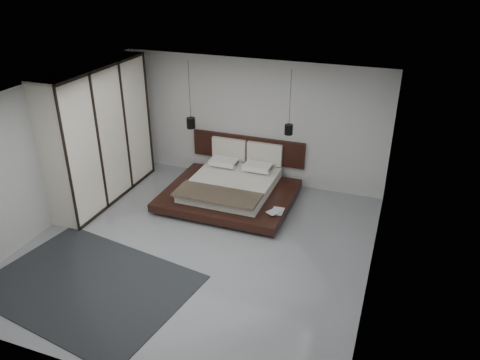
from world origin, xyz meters
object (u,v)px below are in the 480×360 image
at_px(pendant_right, 289,129).
at_px(rug, 88,285).
at_px(wardrobe, 99,134).
at_px(bed, 232,187).
at_px(lattice_screen, 125,119).
at_px(pendant_left, 191,123).

distance_m(pendant_right, rug, 4.77).
distance_m(pendant_right, wardrobe, 3.90).
bearing_deg(wardrobe, pendant_right, 17.91).
bearing_deg(rug, pendant_right, 60.62).
bearing_deg(bed, rug, -107.62).
bearing_deg(pendant_right, rug, -119.38).
bearing_deg(lattice_screen, wardrobe, -79.28).
bearing_deg(rug, bed, 72.38).
height_order(lattice_screen, pendant_right, pendant_right).
distance_m(lattice_screen, pendant_right, 3.97).
distance_m(lattice_screen, pendant_left, 1.79).
relative_size(wardrobe, rug, 0.91).
xyz_separation_m(lattice_screen, pendant_left, (1.77, -0.13, 0.16)).
distance_m(lattice_screen, rug, 4.60).
bearing_deg(lattice_screen, bed, -10.62).
distance_m(bed, rug, 3.70).
bearing_deg(bed, lattice_screen, 169.38).
relative_size(lattice_screen, wardrobe, 0.90).
height_order(bed, wardrobe, wardrobe).
height_order(pendant_right, wardrobe, wardrobe).
relative_size(lattice_screen, pendant_left, 1.78).
xyz_separation_m(pendant_left, wardrobe, (-1.52, -1.20, -0.03)).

